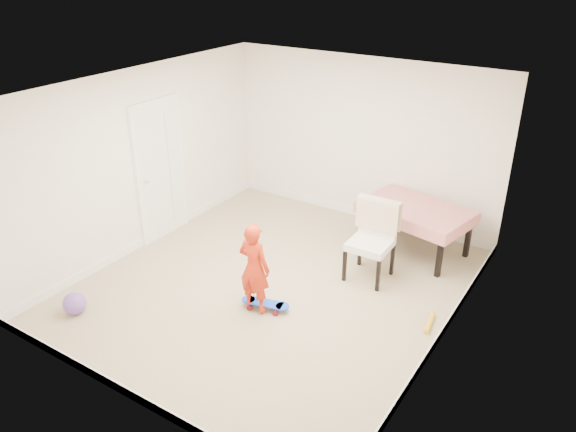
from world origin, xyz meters
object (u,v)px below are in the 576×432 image
Objects in this scene: dining_table at (414,229)px; child at (254,270)px; balloon at (74,303)px; skateboard at (265,305)px; dining_chair at (370,242)px.

dining_table is 1.31× the size of child.
skateboard is at bearing 35.04° from balloon.
skateboard is at bearing -130.85° from child.
dining_table is 5.37× the size of balloon.
balloon is at bearing -158.88° from skateboard.
dining_table is 2.60m from skateboard.
balloon is (-1.81, -1.23, -0.43)m from child.
balloon reaches higher than skateboard.
dining_chair is 1.67m from child.
dining_table is 4.70m from balloon.
child is at bearing -120.86° from dining_chair.
skateboard is (-0.97, -2.39, -0.31)m from dining_table.
dining_chair is (-0.22, -1.04, 0.19)m from dining_table.
balloon is (-1.89, -1.33, 0.09)m from skateboard.
balloon is (-2.64, -2.68, -0.40)m from dining_chair.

